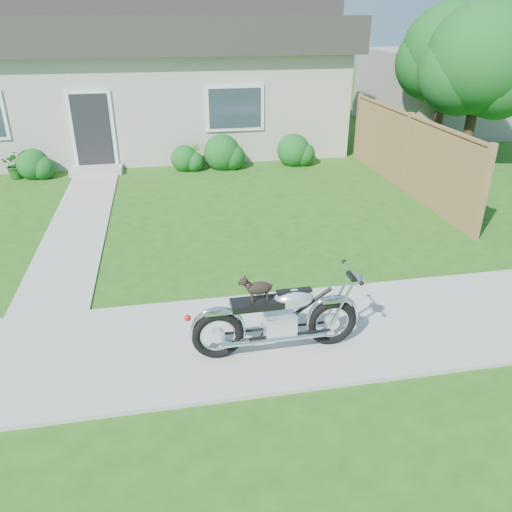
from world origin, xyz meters
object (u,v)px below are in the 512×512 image
Objects in this scene: house at (145,78)px; fence at (406,152)px; tree_near at (487,64)px; potted_plant_right at (194,157)px; potted_plant_left at (16,164)px; motorcycle_with_dog at (280,317)px; tree_far at (453,57)px.

fence is at bearing -44.74° from house.
house is at bearing 135.26° from fence.
potted_plant_right is (-7.68, 1.53, -2.49)m from tree_near.
motorcycle_with_dog reaches higher than potted_plant_left.
motorcycle_with_dog is (-4.64, -6.14, -0.40)m from fence.
house is at bearing 166.11° from tree_far.
tree_far is 5.71× the size of potted_plant_left.
fence reaches higher than potted_plant_left.
fence reaches higher than motorcycle_with_dog.
house reaches higher than potted_plant_right.
tree_far is 12.93m from motorcycle_with_dog.
tree_far is at bearing -13.89° from house.
tree_near reaches higher than potted_plant_right.
motorcycle_with_dog is (-7.27, -7.41, -2.30)m from tree_near.
potted_plant_left is 4.79m from potted_plant_right.
house reaches higher than tree_far.
motorcycle_with_dog is at bearing -127.95° from tree_far.
tree_far is (3.19, 3.90, 1.90)m from fence.
fence is at bearing -28.98° from potted_plant_right.
tree_near is 5.70× the size of potted_plant_left.
tree_far is at bearing 7.58° from potted_plant_right.
house is 8.96m from fence.
fence reaches higher than potted_plant_right.
potted_plant_left is 0.35× the size of motorcycle_with_dog.
motorcycle_with_dog is (1.66, -12.38, -1.62)m from house.
tree_far reaches higher than potted_plant_left.
motorcycle_with_dog is (5.21, -8.94, 0.15)m from potted_plant_left.
house reaches higher than potted_plant_left.
potted_plant_left is at bearing -175.19° from tree_far.
house is at bearing 44.19° from potted_plant_left.
fence is 5.38m from tree_far.
fence is 2.98× the size of motorcycle_with_dog.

